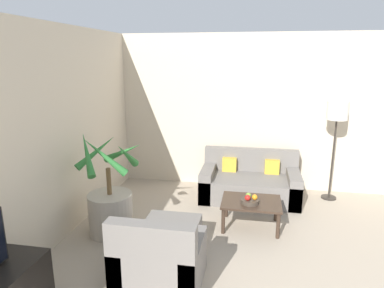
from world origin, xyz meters
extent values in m
cube|color=beige|center=(0.00, 5.71, 1.35)|extent=(8.44, 0.06, 2.70)
cube|color=beige|center=(-3.45, 2.84, 1.35)|extent=(0.06, 7.28, 2.70)
cylinder|color=#ADA393|center=(-2.87, 3.59, 0.28)|extent=(0.58, 0.58, 0.55)
cylinder|color=brown|center=(-2.87, 3.59, 0.73)|extent=(0.06, 0.06, 0.36)
cone|color=#2D7533|center=(-2.60, 3.59, 1.10)|extent=(0.10, 0.60, 0.46)
cone|color=#2D7533|center=(-2.78, 3.87, 1.05)|extent=(0.64, 0.29, 0.37)
cone|color=#2D7533|center=(-3.10, 3.76, 1.07)|extent=(0.45, 0.56, 0.41)
cone|color=#2D7533|center=(-3.07, 3.45, 1.13)|extent=(0.41, 0.51, 0.51)
cone|color=#2D7533|center=(-2.79, 3.37, 1.14)|extent=(0.55, 0.26, 0.53)
cube|color=slate|center=(-1.08, 5.08, 0.19)|extent=(1.59, 0.87, 0.38)
cube|color=slate|center=(-1.08, 5.44, 0.58)|extent=(1.59, 0.16, 0.39)
cube|color=slate|center=(-1.77, 5.08, 0.25)|extent=(0.20, 0.87, 0.50)
cube|color=slate|center=(-0.38, 5.08, 0.25)|extent=(0.20, 0.87, 0.50)
cube|color=gold|center=(-1.43, 5.32, 0.50)|extent=(0.24, 0.12, 0.24)
cube|color=gold|center=(-0.72, 5.32, 0.50)|extent=(0.24, 0.12, 0.24)
cylinder|color=#2D2823|center=(0.24, 5.34, 0.01)|extent=(0.24, 0.24, 0.03)
cylinder|color=#2D2823|center=(0.24, 5.34, 0.68)|extent=(0.03, 0.03, 1.31)
cylinder|color=silver|center=(0.24, 5.34, 1.48)|extent=(0.33, 0.33, 0.29)
cylinder|color=#38281E|center=(-1.39, 3.84, 0.18)|extent=(0.05, 0.05, 0.35)
cylinder|color=#38281E|center=(-0.68, 3.84, 0.18)|extent=(0.05, 0.05, 0.35)
cylinder|color=#38281E|center=(-1.39, 4.35, 0.18)|extent=(0.05, 0.05, 0.35)
cylinder|color=#38281E|center=(-0.68, 4.35, 0.18)|extent=(0.05, 0.05, 0.35)
cube|color=#38281E|center=(-1.04, 4.10, 0.37)|extent=(0.80, 0.60, 0.03)
cylinder|color=#42382D|center=(-1.05, 4.02, 0.41)|extent=(0.24, 0.24, 0.06)
sphere|color=red|center=(-1.09, 3.97, 0.48)|extent=(0.08, 0.08, 0.08)
sphere|color=olive|center=(-1.08, 4.06, 0.48)|extent=(0.07, 0.07, 0.07)
sphere|color=orange|center=(-0.99, 4.02, 0.48)|extent=(0.07, 0.07, 0.07)
cube|color=slate|center=(-1.93, 2.70, 0.20)|extent=(0.86, 0.78, 0.39)
cube|color=slate|center=(-1.93, 2.39, 0.61)|extent=(0.86, 0.16, 0.43)
cube|color=slate|center=(-2.28, 2.70, 0.25)|extent=(0.16, 0.78, 0.49)
cube|color=slate|center=(-1.58, 2.70, 0.25)|extent=(0.16, 0.78, 0.49)
cube|color=slate|center=(-1.99, 3.43, 0.17)|extent=(0.67, 0.48, 0.35)
camera|label=1|loc=(-1.04, -0.32, 2.29)|focal=32.00mm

